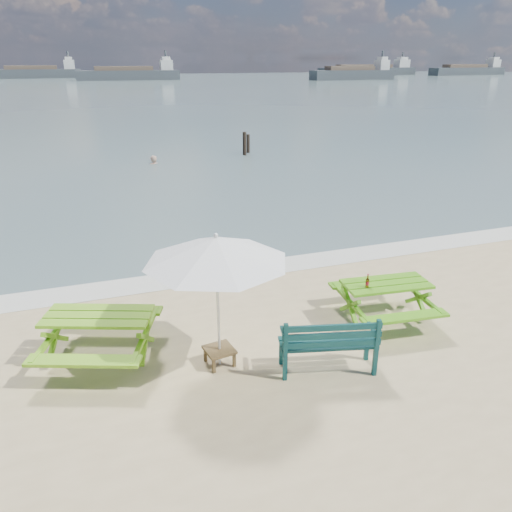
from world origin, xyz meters
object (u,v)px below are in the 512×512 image
object	(u,v)px
side_table	(220,356)
swimmer	(154,174)
park_bench	(327,353)
beer_bottle	(367,283)
patio_umbrella	(216,250)
picnic_table_right	(385,302)
picnic_table_left	(100,337)

from	to	relation	value
side_table	swimmer	world-z (taller)	swimmer
park_bench	side_table	world-z (taller)	park_bench
park_bench	beer_bottle	size ratio (longest dim) A/B	6.27
patio_umbrella	picnic_table_right	bearing A→B (deg)	6.89
picnic_table_right	swimmer	size ratio (longest dim) A/B	1.12
beer_bottle	patio_umbrella	bearing A→B (deg)	-172.96
picnic_table_right	beer_bottle	xyz separation A→B (m)	(-0.45, -0.05, 0.48)
patio_umbrella	swimmer	size ratio (longest dim) A/B	1.45
park_bench	patio_umbrella	size ratio (longest dim) A/B	0.64
patio_umbrella	beer_bottle	size ratio (longest dim) A/B	9.85
picnic_table_right	park_bench	xyz separation A→B (m)	(-1.77, -1.11, -0.08)
beer_bottle	swimmer	xyz separation A→B (m)	(-1.35, 16.76, -1.34)
picnic_table_right	side_table	size ratio (longest dim) A/B	3.87
side_table	beer_bottle	world-z (taller)	beer_bottle
picnic_table_left	patio_umbrella	xyz separation A→B (m)	(1.78, -0.82, 1.60)
picnic_table_right	swimmer	bearing A→B (deg)	96.13
picnic_table_right	park_bench	distance (m)	2.09
swimmer	picnic_table_right	bearing A→B (deg)	-83.87
picnic_table_right	swimmer	xyz separation A→B (m)	(-1.80, 16.71, -0.86)
picnic_table_left	swimmer	xyz separation A→B (m)	(3.33, 16.29, -0.88)
beer_bottle	park_bench	bearing A→B (deg)	-141.13
park_bench	side_table	distance (m)	1.73
side_table	swimmer	xyz separation A→B (m)	(1.55, 17.11, -0.64)
park_bench	beer_bottle	distance (m)	1.79
picnic_table_left	park_bench	xyz separation A→B (m)	(3.36, -1.53, -0.10)
patio_umbrella	swimmer	xyz separation A→B (m)	(1.55, 17.11, -2.49)
park_bench	picnic_table_left	bearing A→B (deg)	155.55
patio_umbrella	beer_bottle	distance (m)	3.14
park_bench	patio_umbrella	xyz separation A→B (m)	(-1.57, 0.71, 1.71)
picnic_table_left	beer_bottle	world-z (taller)	beer_bottle
picnic_table_right	park_bench	world-z (taller)	park_bench
side_table	park_bench	bearing A→B (deg)	-24.23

